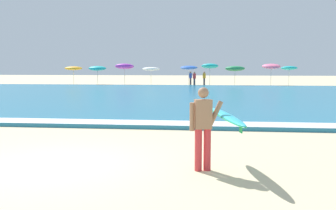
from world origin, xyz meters
TOP-DOWN VIEW (x-y plane):
  - ground_plane at (0.00, 0.00)m, footprint 160.00×160.00m
  - sea at (0.00, 18.83)m, footprint 120.00×28.00m
  - surf_foam at (0.00, 5.43)m, footprint 120.00×1.18m
  - surfer_with_board at (3.35, -0.06)m, footprint 1.18×2.41m
  - beach_umbrella_0 at (-12.52, 34.82)m, footprint 2.00×2.00m
  - beach_umbrella_1 at (-9.31, 33.68)m, footprint 1.96×1.96m
  - beach_umbrella_2 at (-6.37, 34.38)m, footprint 2.13×2.18m
  - beach_umbrella_3 at (-3.39, 34.67)m, footprint 1.97×1.98m
  - beach_umbrella_4 at (0.80, 36.23)m, footprint 2.02×2.03m
  - beach_umbrella_5 at (3.22, 35.51)m, footprint 1.92×1.96m
  - beach_umbrella_6 at (5.97, 34.44)m, footprint 2.15×2.19m
  - beach_umbrella_7 at (9.76, 33.88)m, footprint 1.94×1.98m
  - beach_umbrella_8 at (11.99, 35.61)m, footprint 1.77×1.80m
  - beachgoer_near_row_left at (1.12, 33.94)m, footprint 0.32×0.20m
  - beachgoer_near_row_mid at (1.61, 32.37)m, footprint 0.32×0.20m
  - beachgoer_near_row_right at (2.63, 33.67)m, footprint 0.32×0.20m

SIDE VIEW (x-z plane):
  - ground_plane at x=0.00m, z-range 0.00..0.00m
  - sea at x=0.00m, z-range 0.00..0.14m
  - surf_foam at x=0.00m, z-range 0.14..0.15m
  - beachgoer_near_row_left at x=1.12m, z-range 0.05..1.63m
  - beachgoer_near_row_mid at x=1.61m, z-range 0.05..1.63m
  - beachgoer_near_row_right at x=2.63m, z-range 0.05..1.63m
  - surfer_with_board at x=3.35m, z-range 0.16..1.89m
  - beach_umbrella_3 at x=-3.39m, z-range 0.81..2.87m
  - beach_umbrella_6 at x=5.97m, z-range 0.76..3.01m
  - beach_umbrella_1 at x=-9.31m, z-range 0.81..2.98m
  - beach_umbrella_0 at x=-12.52m, z-range 0.84..2.97m
  - beach_umbrella_8 at x=11.99m, z-range 0.84..3.05m
  - beach_umbrella_4 at x=0.80m, z-range 0.86..3.10m
  - beach_umbrella_2 at x=-6.37m, z-range 0.87..3.39m
  - beach_umbrella_7 at x=9.76m, z-range 0.89..3.38m
  - beach_umbrella_5 at x=3.22m, z-range 0.90..3.42m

